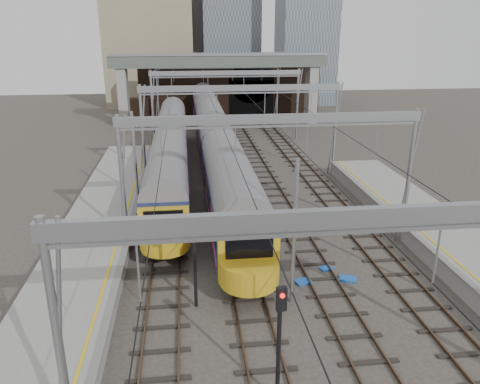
{
  "coord_description": "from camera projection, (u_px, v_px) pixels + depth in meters",
  "views": [
    {
      "loc": [
        -4.68,
        -16.74,
        12.19
      ],
      "look_at": [
        -1.38,
        11.07,
        2.4
      ],
      "focal_mm": 35.0,
      "sensor_mm": 36.0,
      "label": 1
    }
  ],
  "objects": [
    {
      "name": "signal_near_left",
      "position": [
        194.0,
        249.0,
        20.7
      ],
      "size": [
        0.36,
        0.46,
        4.66
      ],
      "rotation": [
        0.0,
        0.0,
        -0.17
      ],
      "color": "black",
      "rests_on": "ground"
    },
    {
      "name": "train_second",
      "position": [
        171.0,
        149.0,
        39.81
      ],
      "size": [
        2.79,
        32.27,
        4.8
      ],
      "color": "black",
      "rests_on": "ground"
    },
    {
      "name": "overbridge",
      "position": [
        219.0,
        69.0,
        60.96
      ],
      "size": [
        28.0,
        3.0,
        9.25
      ],
      "color": "gray",
      "rests_on": "ground"
    },
    {
      "name": "equip_cover_a",
      "position": [
        303.0,
        282.0,
        23.75
      ],
      "size": [
        0.92,
        0.74,
        0.1
      ],
      "primitive_type": "cube",
      "rotation": [
        0.0,
        0.0,
        0.21
      ],
      "color": "blue",
      "rests_on": "ground"
    },
    {
      "name": "signal_near_centre",
      "position": [
        280.0,
        330.0,
        15.22
      ],
      "size": [
        0.34,
        0.46,
        4.58
      ],
      "rotation": [
        0.0,
        0.0,
        0.11
      ],
      "color": "black",
      "rests_on": "ground"
    },
    {
      "name": "train_main",
      "position": [
        209.0,
        118.0,
        53.23
      ],
      "size": [
        2.95,
        68.22,
        5.03
      ],
      "color": "black",
      "rests_on": "ground"
    },
    {
      "name": "equip_cover_c",
      "position": [
        348.0,
        279.0,
        24.01
      ],
      "size": [
        1.07,
        0.93,
        0.1
      ],
      "primitive_type": "cube",
      "rotation": [
        0.0,
        0.0,
        -0.4
      ],
      "color": "blue",
      "rests_on": "ground"
    },
    {
      "name": "retaining_wall",
      "position": [
        226.0,
        86.0,
        67.64
      ],
      "size": [
        28.0,
        2.75,
        9.0
      ],
      "color": "black",
      "rests_on": "ground"
    },
    {
      "name": "platform_left",
      "position": [
        70.0,
        299.0,
        21.26
      ],
      "size": [
        4.32,
        55.0,
        1.12
      ],
      "color": "gray",
      "rests_on": "ground"
    },
    {
      "name": "equip_cover_b",
      "position": [
        326.0,
        268.0,
        25.1
      ],
      "size": [
        0.86,
        0.75,
        0.09
      ],
      "primitive_type": "cube",
      "rotation": [
        0.0,
        0.0,
        0.4
      ],
      "color": "blue",
      "rests_on": "ground"
    },
    {
      "name": "ground",
      "position": [
        302.0,
        327.0,
        20.23
      ],
      "size": [
        160.0,
        160.0,
        0.0
      ],
      "primitive_type": "plane",
      "color": "#38332D",
      "rests_on": "ground"
    },
    {
      "name": "overhead_line",
      "position": [
        242.0,
        102.0,
        38.21
      ],
      "size": [
        16.8,
        80.0,
        8.0
      ],
      "color": "gray",
      "rests_on": "ground"
    },
    {
      "name": "tracks",
      "position": [
        252.0,
        204.0,
        34.29
      ],
      "size": [
        14.4,
        80.0,
        0.22
      ],
      "color": "#4C3828",
      "rests_on": "ground"
    }
  ]
}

